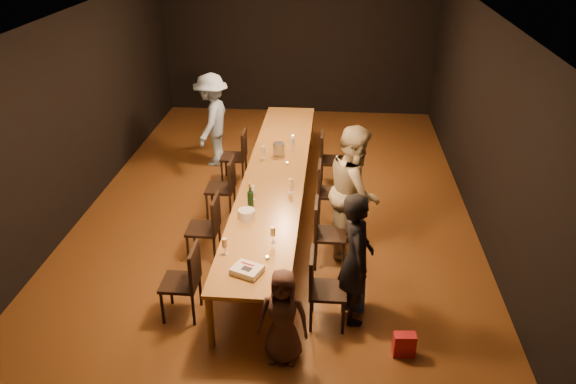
# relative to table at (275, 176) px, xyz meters

# --- Properties ---
(ground) EXTENTS (10.00, 10.00, 0.00)m
(ground) POSITION_rel_table_xyz_m (0.00, 0.00, -0.70)
(ground) COLOR #482712
(ground) RESTS_ON ground
(room_shell) EXTENTS (6.04, 10.04, 3.02)m
(room_shell) POSITION_rel_table_xyz_m (0.00, 0.00, 1.38)
(room_shell) COLOR black
(room_shell) RESTS_ON ground
(table) EXTENTS (0.90, 6.00, 0.75)m
(table) POSITION_rel_table_xyz_m (0.00, 0.00, 0.00)
(table) COLOR #99642C
(table) RESTS_ON ground
(chair_right_0) EXTENTS (0.42, 0.42, 0.93)m
(chair_right_0) POSITION_rel_table_xyz_m (0.85, -2.40, -0.24)
(chair_right_0) COLOR black
(chair_right_0) RESTS_ON ground
(chair_right_1) EXTENTS (0.42, 0.42, 0.93)m
(chair_right_1) POSITION_rel_table_xyz_m (0.85, -1.20, -0.24)
(chair_right_1) COLOR black
(chair_right_1) RESTS_ON ground
(chair_right_2) EXTENTS (0.42, 0.42, 0.93)m
(chair_right_2) POSITION_rel_table_xyz_m (0.85, 0.00, -0.24)
(chair_right_2) COLOR black
(chair_right_2) RESTS_ON ground
(chair_right_3) EXTENTS (0.42, 0.42, 0.93)m
(chair_right_3) POSITION_rel_table_xyz_m (0.85, 1.20, -0.24)
(chair_right_3) COLOR black
(chair_right_3) RESTS_ON ground
(chair_left_0) EXTENTS (0.42, 0.42, 0.93)m
(chair_left_0) POSITION_rel_table_xyz_m (-0.85, -2.40, -0.24)
(chair_left_0) COLOR black
(chair_left_0) RESTS_ON ground
(chair_left_1) EXTENTS (0.42, 0.42, 0.93)m
(chair_left_1) POSITION_rel_table_xyz_m (-0.85, -1.20, -0.24)
(chair_left_1) COLOR black
(chair_left_1) RESTS_ON ground
(chair_left_2) EXTENTS (0.42, 0.42, 0.93)m
(chair_left_2) POSITION_rel_table_xyz_m (-0.85, 0.00, -0.24)
(chair_left_2) COLOR black
(chair_left_2) RESTS_ON ground
(chair_left_3) EXTENTS (0.42, 0.42, 0.93)m
(chair_left_3) POSITION_rel_table_xyz_m (-0.85, 1.20, -0.24)
(chair_left_3) COLOR black
(chair_left_3) RESTS_ON ground
(woman_birthday) EXTENTS (0.45, 0.63, 1.61)m
(woman_birthday) POSITION_rel_table_xyz_m (1.15, -2.26, 0.10)
(woman_birthday) COLOR black
(woman_birthday) RESTS_ON ground
(woman_tan) EXTENTS (0.72, 0.91, 1.82)m
(woman_tan) POSITION_rel_table_xyz_m (1.15, -0.78, 0.21)
(woman_tan) COLOR #C6BB95
(woman_tan) RESTS_ON ground
(man_blue) EXTENTS (0.75, 1.16, 1.69)m
(man_blue) POSITION_rel_table_xyz_m (-1.35, 1.90, 0.15)
(man_blue) COLOR #81A1C8
(man_blue) RESTS_ON ground
(child) EXTENTS (0.55, 0.37, 1.10)m
(child) POSITION_rel_table_xyz_m (0.40, -3.01, -0.15)
(child) COLOR #452D26
(child) RESTS_ON ground
(gift_bag_red) EXTENTS (0.24, 0.15, 0.28)m
(gift_bag_red) POSITION_rel_table_xyz_m (1.68, -2.86, -0.56)
(gift_bag_red) COLOR red
(gift_bag_red) RESTS_ON ground
(gift_bag_blue) EXTENTS (0.27, 0.19, 0.32)m
(gift_bag_blue) POSITION_rel_table_xyz_m (1.17, -2.11, -0.54)
(gift_bag_blue) COLOR #2853B0
(gift_bag_blue) RESTS_ON ground
(birthday_cake) EXTENTS (0.38, 0.35, 0.07)m
(birthday_cake) POSITION_rel_table_xyz_m (-0.04, -2.56, 0.08)
(birthday_cake) COLOR white
(birthday_cake) RESTS_ON table
(plate_stack) EXTENTS (0.28, 0.28, 0.12)m
(plate_stack) POSITION_rel_table_xyz_m (-0.22, -1.38, 0.11)
(plate_stack) COLOR silver
(plate_stack) RESTS_ON table
(champagne_bottle) EXTENTS (0.09, 0.09, 0.35)m
(champagne_bottle) POSITION_rel_table_xyz_m (-0.21, -1.08, 0.22)
(champagne_bottle) COLOR black
(champagne_bottle) RESTS_ON table
(ice_bucket) EXTENTS (0.20, 0.20, 0.20)m
(ice_bucket) POSITION_rel_table_xyz_m (-0.01, 0.66, 0.15)
(ice_bucket) COLOR #A3A3A8
(ice_bucket) RESTS_ON table
(wineglass_0) EXTENTS (0.06, 0.06, 0.21)m
(wineglass_0) POSITION_rel_table_xyz_m (-0.34, -2.21, 0.15)
(wineglass_0) COLOR beige
(wineglass_0) RESTS_ON table
(wineglass_1) EXTENTS (0.06, 0.06, 0.21)m
(wineglass_1) POSITION_rel_table_xyz_m (0.18, -1.91, 0.15)
(wineglass_1) COLOR beige
(wineglass_1) RESTS_ON table
(wineglass_2) EXTENTS (0.06, 0.06, 0.21)m
(wineglass_2) POSITION_rel_table_xyz_m (-0.21, -0.86, 0.15)
(wineglass_2) COLOR silver
(wineglass_2) RESTS_ON table
(wineglass_3) EXTENTS (0.06, 0.06, 0.21)m
(wineglass_3) POSITION_rel_table_xyz_m (0.28, -0.62, 0.15)
(wineglass_3) COLOR beige
(wineglass_3) RESTS_ON table
(wineglass_4) EXTENTS (0.06, 0.06, 0.21)m
(wineglass_4) POSITION_rel_table_xyz_m (-0.24, 0.52, 0.15)
(wineglass_4) COLOR silver
(wineglass_4) RESTS_ON table
(wineglass_5) EXTENTS (0.06, 0.06, 0.21)m
(wineglass_5) POSITION_rel_table_xyz_m (0.18, 0.90, 0.15)
(wineglass_5) COLOR silver
(wineglass_5) RESTS_ON table
(tealight_near) EXTENTS (0.05, 0.05, 0.03)m
(tealight_near) POSITION_rel_table_xyz_m (0.15, -2.27, 0.06)
(tealight_near) COLOR #B2B7B2
(tealight_near) RESTS_ON table
(tealight_mid) EXTENTS (0.05, 0.05, 0.03)m
(tealight_mid) POSITION_rel_table_xyz_m (0.15, 0.32, 0.06)
(tealight_mid) COLOR #B2B7B2
(tealight_mid) RESTS_ON table
(tealight_far) EXTENTS (0.05, 0.05, 0.03)m
(tealight_far) POSITION_rel_table_xyz_m (0.15, 1.45, 0.06)
(tealight_far) COLOR #B2B7B2
(tealight_far) RESTS_ON table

